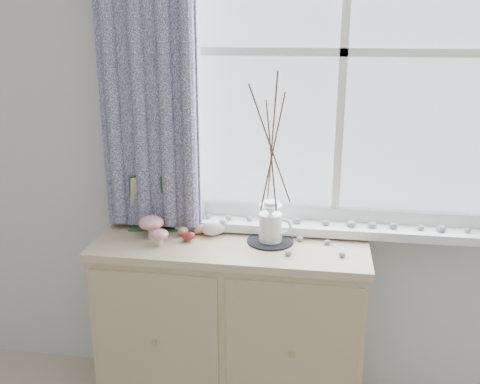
{
  "coord_description": "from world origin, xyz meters",
  "views": [
    {
      "loc": [
        0.22,
        -0.38,
        1.78
      ],
      "look_at": [
        -0.1,
        1.7,
        1.1
      ],
      "focal_mm": 40.0,
      "sensor_mm": 36.0,
      "label": 1
    }
  ],
  "objects_px": {
    "botanical_book": "(163,203)",
    "toadstool_cluster": "(153,226)",
    "sideboard": "(231,327)",
    "twig_pitcher": "(272,145)"
  },
  "relations": [
    {
      "from": "toadstool_cluster",
      "to": "twig_pitcher",
      "type": "height_order",
      "value": "twig_pitcher"
    },
    {
      "from": "botanical_book",
      "to": "twig_pitcher",
      "type": "xyz_separation_m",
      "value": [
        0.5,
        -0.06,
        0.3
      ]
    },
    {
      "from": "toadstool_cluster",
      "to": "twig_pitcher",
      "type": "distance_m",
      "value": 0.64
    },
    {
      "from": "toadstool_cluster",
      "to": "twig_pitcher",
      "type": "bearing_deg",
      "value": 6.02
    },
    {
      "from": "sideboard",
      "to": "botanical_book",
      "type": "xyz_separation_m",
      "value": [
        -0.33,
        0.1,
        0.56
      ]
    },
    {
      "from": "botanical_book",
      "to": "twig_pitcher",
      "type": "distance_m",
      "value": 0.59
    },
    {
      "from": "botanical_book",
      "to": "toadstool_cluster",
      "type": "bearing_deg",
      "value": -104.16
    },
    {
      "from": "botanical_book",
      "to": "toadstool_cluster",
      "type": "relative_size",
      "value": 2.37
    },
    {
      "from": "toadstool_cluster",
      "to": "twig_pitcher",
      "type": "xyz_separation_m",
      "value": [
        0.51,
        0.05,
        0.37
      ]
    },
    {
      "from": "sideboard",
      "to": "toadstool_cluster",
      "type": "relative_size",
      "value": 7.28
    }
  ]
}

